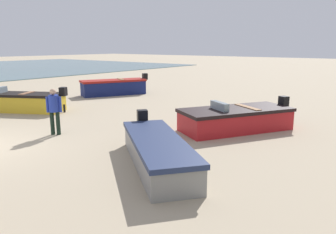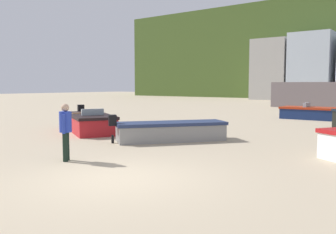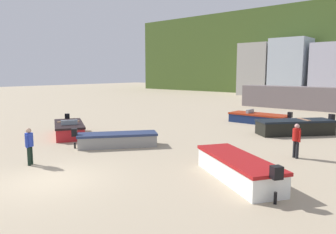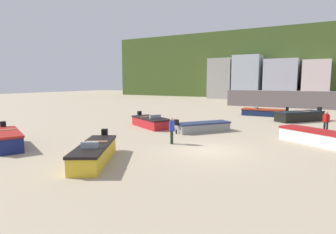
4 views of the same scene
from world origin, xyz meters
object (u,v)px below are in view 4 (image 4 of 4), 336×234
(beach_walker_foreground, at_px, (172,128))
(boat_grey_6, at_px, (203,127))
(boat_white_0, at_px, (317,137))
(boat_yellow_4, at_px, (95,153))
(boat_black_5, at_px, (300,116))
(beach_walker_distant, at_px, (326,120))
(boat_red_3, at_px, (151,122))
(boat_navy_1, at_px, (264,112))
(boat_navy_2, at_px, (7,139))

(beach_walker_foreground, bearing_deg, boat_grey_6, 138.97)
(boat_white_0, bearing_deg, boat_grey_6, 117.47)
(boat_yellow_4, height_order, boat_black_5, boat_black_5)
(boat_white_0, relative_size, beach_walker_distant, 2.79)
(boat_black_5, height_order, beach_walker_foreground, beach_walker_foreground)
(boat_red_3, bearing_deg, boat_black_5, 162.23)
(boat_black_5, distance_m, boat_grey_6, 11.43)
(boat_white_0, bearing_deg, boat_navy_1, 54.53)
(boat_navy_1, distance_m, boat_black_5, 4.66)
(boat_navy_2, relative_size, beach_walker_foreground, 2.59)
(boat_yellow_4, xyz_separation_m, boat_grey_6, (1.49, 9.91, -0.07))
(boat_red_3, relative_size, beach_walker_distant, 2.72)
(boat_navy_2, xyz_separation_m, boat_black_5, (13.91, 19.89, -0.00))
(boat_navy_2, bearing_deg, boat_navy_1, -178.17)
(boat_navy_2, height_order, beach_walker_foreground, beach_walker_foreground)
(boat_red_3, xyz_separation_m, beach_walker_distant, (12.70, 3.99, 0.53))
(boat_white_0, distance_m, boat_black_5, 10.48)
(boat_white_0, relative_size, boat_grey_6, 1.10)
(boat_navy_1, height_order, boat_navy_2, boat_navy_2)
(boat_navy_1, height_order, boat_grey_6, boat_navy_1)
(boat_navy_1, distance_m, boat_yellow_4, 22.68)
(boat_red_3, xyz_separation_m, beach_walker_foreground, (4.46, -4.69, 0.53))
(boat_navy_1, relative_size, boat_red_3, 1.09)
(boat_navy_1, bearing_deg, beach_walker_foreground, 171.89)
(boat_white_0, xyz_separation_m, boat_grey_6, (-7.61, 0.62, -0.07))
(boat_white_0, height_order, boat_yellow_4, boat_white_0)
(boat_yellow_4, xyz_separation_m, beach_walker_distant, (9.60, 13.84, 0.51))
(boat_navy_2, bearing_deg, boat_white_0, 147.51)
(boat_black_5, relative_size, beach_walker_foreground, 2.91)
(boat_white_0, xyz_separation_m, boat_black_5, (-1.62, 10.36, 0.04))
(boat_navy_2, xyz_separation_m, beach_walker_distant, (16.03, 14.09, 0.47))
(boat_navy_1, xyz_separation_m, boat_grey_6, (-2.21, -12.47, -0.02))
(boat_white_0, distance_m, beach_walker_foreground, 8.79)
(boat_navy_2, relative_size, boat_grey_6, 1.03)
(boat_navy_2, height_order, boat_black_5, boat_navy_2)
(boat_grey_6, height_order, beach_walker_foreground, beach_walker_foreground)
(boat_navy_2, height_order, boat_red_3, boat_navy_2)
(beach_walker_distant, bearing_deg, boat_white_0, -64.29)
(boat_white_0, xyz_separation_m, boat_navy_2, (-15.53, -9.54, 0.04))
(boat_grey_6, height_order, beach_walker_distant, beach_walker_distant)
(boat_black_5, bearing_deg, beach_walker_foreground, 107.41)
(boat_red_3, height_order, boat_grey_6, boat_red_3)
(boat_navy_2, xyz_separation_m, boat_red_3, (3.34, 10.10, -0.06))
(boat_navy_2, xyz_separation_m, boat_grey_6, (7.92, 10.16, -0.11))
(boat_navy_1, bearing_deg, boat_grey_6, 169.57)
(boat_yellow_4, height_order, boat_grey_6, boat_yellow_4)
(boat_navy_1, distance_m, beach_walker_distant, 10.39)
(boat_navy_1, bearing_deg, beach_walker_distant, -145.74)
(boat_navy_2, bearing_deg, beach_walker_foreground, 150.70)
(boat_navy_2, distance_m, beach_walker_foreground, 9.50)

